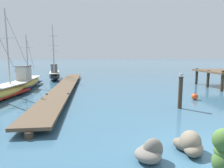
% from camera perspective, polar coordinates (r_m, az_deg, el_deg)
% --- Properties ---
extents(ground_plane, '(400.00, 400.00, 0.00)m').
position_cam_1_polar(ground_plane, '(7.82, 28.71, -18.20)').
color(ground_plane, '#38607A').
extents(floating_dock, '(2.33, 23.78, 0.53)m').
position_cam_1_polar(floating_dock, '(19.98, -13.50, -0.56)').
color(floating_dock, brown).
rests_on(floating_dock, ground).
extents(fishing_boat_0, '(1.61, 7.04, 5.54)m').
position_cam_1_polar(fishing_boat_0, '(22.50, -23.58, 0.82)').
color(fishing_boat_0, gold).
rests_on(fishing_boat_0, ground).
extents(fishing_boat_2, '(2.39, 7.60, 7.29)m').
position_cam_1_polar(fishing_boat_2, '(28.87, -16.48, 2.75)').
color(fishing_boat_2, black).
rests_on(fishing_boat_2, ground).
extents(mooring_piling, '(0.30, 0.30, 2.04)m').
position_cam_1_polar(mooring_piling, '(13.13, 19.39, -2.26)').
color(mooring_piling, '#3D3023').
rests_on(mooring_piling, ground).
extents(perched_seagull, '(0.37, 0.21, 0.26)m').
position_cam_1_polar(perched_seagull, '(12.99, 19.65, 2.66)').
color(perched_seagull, gold).
rests_on(perched_seagull, mooring_piling).
extents(shore_rock_mid_cluster, '(1.15, 1.25, 0.74)m').
position_cam_1_polar(shore_rock_mid_cluster, '(6.77, 11.02, -19.01)').
color(shore_rock_mid_cluster, '#635E56').
rests_on(shore_rock_mid_cluster, ground).
extents(shore_rock_far_edge, '(1.17, 1.44, 0.76)m').
position_cam_1_polar(shore_rock_far_edge, '(7.61, 21.87, -16.00)').
color(shore_rock_far_edge, '#6F6556').
rests_on(shore_rock_far_edge, ground).
extents(mooring_buoy, '(0.49, 0.49, 0.56)m').
position_cam_1_polar(mooring_buoy, '(16.23, 23.07, -3.43)').
color(mooring_buoy, '#E04C1E').
rests_on(mooring_buoy, ground).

